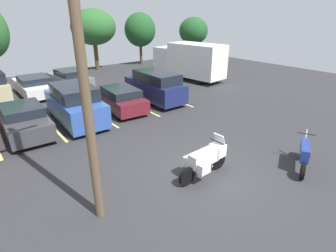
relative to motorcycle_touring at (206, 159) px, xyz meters
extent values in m
cube|color=#2D2D30|center=(0.28, 0.11, -0.73)|extent=(44.00, 44.00, 0.10)
cylinder|color=black|center=(0.72, 0.03, -0.35)|extent=(0.66, 0.14, 0.66)
cylinder|color=black|center=(-0.91, -0.03, -0.35)|extent=(0.66, 0.14, 0.66)
cube|color=white|center=(-0.10, 0.00, 0.09)|extent=(1.24, 0.45, 0.51)
cylinder|color=#B2B2B7|center=(0.60, 0.02, 0.07)|extent=(0.51, 0.09, 1.13)
cylinder|color=black|center=(0.52, 0.02, 0.52)|extent=(0.06, 0.62, 0.04)
cube|color=white|center=(0.62, 0.02, 0.14)|extent=(0.46, 0.50, 0.46)
cube|color=#B2C1CC|center=(0.67, 0.03, 0.56)|extent=(0.18, 0.45, 0.39)
cube|color=white|center=(-0.48, 0.32, -0.05)|extent=(0.45, 0.26, 0.36)
cube|color=white|center=(-0.45, -0.36, -0.05)|extent=(0.45, 0.26, 0.36)
cylinder|color=black|center=(3.95, -1.53, -0.37)|extent=(0.60, 0.39, 0.61)
cylinder|color=black|center=(2.52, -2.27, -0.37)|extent=(0.60, 0.39, 0.61)
cube|color=navy|center=(3.24, -1.90, 0.05)|extent=(1.20, 0.80, 0.48)
cylinder|color=#B2B2B7|center=(3.85, -1.58, 0.03)|extent=(0.47, 0.29, 1.08)
cylinder|color=black|center=(3.78, -1.62, 0.47)|extent=(0.32, 0.57, 0.04)
cube|color=#EAE066|center=(-3.00, 8.06, -0.67)|extent=(0.12, 4.69, 0.01)
cube|color=#EAE066|center=(-0.39, 8.06, -0.67)|extent=(0.12, 4.69, 0.01)
cube|color=#EAE066|center=(2.22, 8.06, -0.67)|extent=(0.12, 4.69, 0.01)
cube|color=#EAE066|center=(4.83, 8.06, -0.67)|extent=(0.12, 4.69, 0.01)
cube|color=#38383D|center=(-4.20, 8.01, -0.07)|extent=(1.97, 4.60, 0.79)
cube|color=black|center=(-4.20, 7.91, 0.54)|extent=(1.74, 2.19, 0.43)
cylinder|color=black|center=(-4.92, 9.57, -0.35)|extent=(0.24, 0.67, 0.66)
cylinder|color=black|center=(-3.37, 9.52, -0.35)|extent=(0.24, 0.67, 0.66)
cylinder|color=black|center=(-5.03, 6.49, -0.35)|extent=(0.24, 0.67, 0.66)
cylinder|color=black|center=(-3.48, 6.44, -0.35)|extent=(0.24, 0.67, 0.66)
cube|color=#2D519E|center=(-1.70, 7.92, 0.10)|extent=(2.08, 4.87, 1.14)
cube|color=black|center=(-1.70, 7.82, 1.00)|extent=(1.85, 2.96, 0.65)
cylinder|color=black|center=(-2.45, 9.59, -0.36)|extent=(0.24, 0.63, 0.63)
cylinder|color=black|center=(-0.82, 9.52, -0.36)|extent=(0.24, 0.63, 0.63)
cylinder|color=black|center=(-2.58, 6.33, -0.36)|extent=(0.24, 0.63, 0.63)
cylinder|color=black|center=(-0.95, 6.26, -0.36)|extent=(0.24, 0.63, 0.63)
cube|color=maroon|center=(1.06, 8.31, -0.10)|extent=(2.10, 4.64, 0.75)
cube|color=black|center=(1.02, 7.88, 0.50)|extent=(1.79, 2.46, 0.45)
cylinder|color=black|center=(0.42, 9.90, -0.37)|extent=(0.27, 0.64, 0.62)
cylinder|color=black|center=(1.92, 9.79, -0.37)|extent=(0.27, 0.64, 0.62)
cylinder|color=black|center=(0.19, 6.84, -0.37)|extent=(0.27, 0.64, 0.62)
cylinder|color=black|center=(1.69, 6.72, -0.37)|extent=(0.27, 0.64, 0.62)
cube|color=navy|center=(3.68, 8.23, 0.12)|extent=(1.85, 4.64, 1.12)
cube|color=black|center=(3.67, 7.98, 0.98)|extent=(1.69, 3.20, 0.62)
cylinder|color=black|center=(2.92, 9.81, -0.32)|extent=(0.23, 0.71, 0.71)
cylinder|color=black|center=(4.47, 9.80, -0.32)|extent=(0.23, 0.71, 0.71)
cylinder|color=black|center=(2.89, 6.67, -0.32)|extent=(0.23, 0.71, 0.71)
cylinder|color=black|center=(4.43, 6.65, -0.32)|extent=(0.23, 0.71, 0.71)
cylinder|color=black|center=(-4.02, 16.32, -0.32)|extent=(0.23, 0.72, 0.72)
cylinder|color=black|center=(-3.97, 13.32, -0.32)|extent=(0.23, 0.72, 0.72)
cube|color=white|center=(-2.17, 14.54, -0.10)|extent=(1.97, 4.48, 0.73)
cube|color=black|center=(-2.17, 14.27, 0.49)|extent=(1.80, 2.19, 0.43)
cylinder|color=black|center=(-3.02, 16.05, -0.35)|extent=(0.23, 0.66, 0.66)
cylinder|color=black|center=(-1.35, 16.07, -0.35)|extent=(0.23, 0.66, 0.66)
cylinder|color=black|center=(-2.99, 13.02, -0.35)|extent=(0.23, 0.66, 0.66)
cylinder|color=black|center=(-1.32, 13.03, -0.35)|extent=(0.23, 0.66, 0.66)
cube|color=slate|center=(0.44, 14.74, -0.05)|extent=(2.24, 4.45, 0.81)
cube|color=black|center=(0.46, 14.53, 0.58)|extent=(1.89, 2.35, 0.45)
cylinder|color=black|center=(-0.49, 16.11, -0.34)|extent=(0.29, 0.69, 0.67)
cylinder|color=black|center=(1.07, 16.27, -0.34)|extent=(0.29, 0.69, 0.67)
cylinder|color=black|center=(-0.20, 13.21, -0.34)|extent=(0.29, 0.69, 0.67)
cylinder|color=black|center=(1.36, 13.37, -0.34)|extent=(0.29, 0.69, 0.67)
cube|color=silver|center=(9.46, 14.07, 0.76)|extent=(2.40, 2.09, 2.15)
cube|color=white|center=(9.85, 10.79, 1.02)|extent=(2.74, 4.97, 2.67)
cylinder|color=black|center=(8.56, 13.89, -0.23)|extent=(0.40, 0.93, 0.90)
cylinder|color=black|center=(10.39, 14.11, -0.23)|extent=(0.40, 0.93, 0.90)
cylinder|color=black|center=(9.06, 9.64, -0.23)|extent=(0.40, 0.93, 0.90)
cylinder|color=black|center=(10.89, 9.85, -0.23)|extent=(0.40, 0.93, 0.90)
cylinder|color=brown|center=(-3.86, 0.44, 4.06)|extent=(0.25, 0.25, 9.47)
cylinder|color=#4C3823|center=(5.23, 20.48, 0.52)|extent=(0.41, 0.41, 2.39)
ellipsoid|color=#285B28|center=(5.23, 20.48, 3.41)|extent=(4.29, 4.29, 3.38)
cylinder|color=#4C3823|center=(17.07, 18.94, 0.22)|extent=(0.31, 0.31, 1.78)
ellipsoid|color=#1E4C23|center=(17.07, 18.94, 2.68)|extent=(3.40, 3.40, 3.14)
cylinder|color=#4C3823|center=(10.42, 20.26, 0.27)|extent=(0.30, 0.30, 1.89)
ellipsoid|color=#1E4C23|center=(10.42, 20.26, 2.98)|extent=(3.33, 3.33, 3.53)
camera|label=1|loc=(-6.12, -5.61, 4.77)|focal=28.58mm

